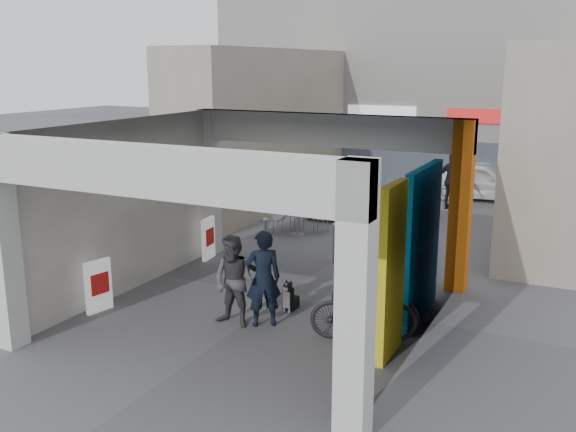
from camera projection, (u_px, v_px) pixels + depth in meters
The scene contains 21 objects.
ground at pixel (283, 297), 12.83m from camera, with size 90.00×90.00×0.00m, color #515155.
arcade_canopy at pixel (289, 194), 11.35m from camera, with size 6.40×6.45×6.40m.
far_building at pixel (450, 79), 24.10m from camera, with size 18.00×4.08×8.00m.
plaza_bldg_left at pixel (263, 129), 20.73m from camera, with size 2.00×9.00×5.00m, color #A39B87.
plaza_bldg_right at pixel (564, 144), 16.84m from camera, with size 2.00×9.00×5.00m, color #A39B87.
bollard_left at pixel (266, 237), 15.55m from camera, with size 0.09×0.09×0.90m, color gray.
bollard_center at pixel (335, 244), 14.91m from camera, with size 0.09×0.09×0.93m, color gray.
bollard_right at pixel (396, 253), 14.27m from camera, with size 0.09×0.09×0.88m, color gray.
advert_board_near at pixel (99, 286), 11.97m from camera, with size 0.19×0.55×1.00m.
advert_board_far at pixel (208, 238), 15.22m from camera, with size 0.15×0.56×1.00m.
cafe_set at pixel (298, 221), 17.70m from camera, with size 1.41×1.14×0.85m.
produce_stand at pixel (327, 211), 19.01m from camera, with size 1.15×0.62×0.76m.
crate_stack at pixel (428, 210), 19.19m from camera, with size 0.55×0.50×0.56m.
border_collie at pixel (289, 298), 12.10m from camera, with size 0.22×0.44×0.60m.
man_with_dog at pixel (263, 278), 11.25m from camera, with size 0.64×0.42×1.75m, color black.
man_back_turned at pixel (234, 281), 11.25m from camera, with size 0.80×0.62×1.64m, color #424245.
man_elderly at pixel (386, 245), 13.59m from camera, with size 0.78×0.51×1.60m, color #5375A2.
man_crates at pixel (453, 181), 20.35m from camera, with size 1.08×0.45×1.85m, color black.
bicycle_front at pixel (375, 299), 11.34m from camera, with size 0.64×1.84×0.97m, color black.
bicycle_rear at pixel (364, 310), 10.69m from camera, with size 0.51×1.79×1.08m, color black.
white_van at pixel (480, 181), 21.94m from camera, with size 1.50×3.73×1.27m, color white.
Camera 1 is at (5.48, -10.80, 4.55)m, focal length 40.00 mm.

